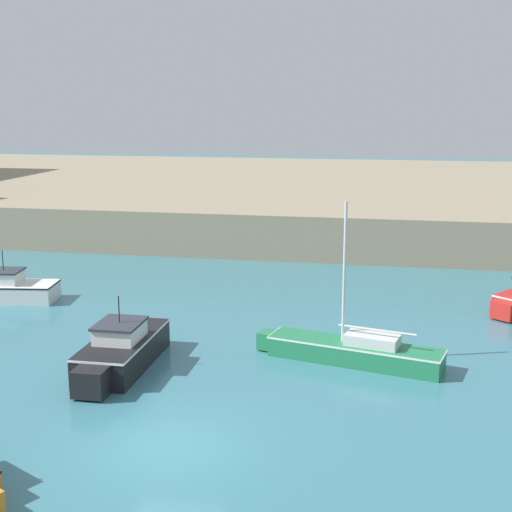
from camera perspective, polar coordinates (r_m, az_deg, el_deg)
The scene contains 5 objects.
ground_plane at distance 19.16m, azimuth -6.84°, elevation -14.74°, with size 200.00×200.00×0.00m, color teal.
quay_seawall at distance 58.69m, azimuth 5.67°, elevation 4.96°, with size 120.00×40.00×2.55m, color gray.
motorboat_white_1 at distance 33.56m, azimuth -19.42°, elevation -2.50°, with size 5.03×2.31×2.30m.
motorboat_black_4 at distance 24.24m, azimuth -10.75°, elevation -7.39°, with size 1.86×5.46×2.48m.
sailboat_green_5 at distance 24.53m, azimuth 7.75°, elevation -7.45°, with size 6.53×2.65×5.50m.
Camera 1 is at (5.41, -16.21, 8.68)m, focal length 50.00 mm.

